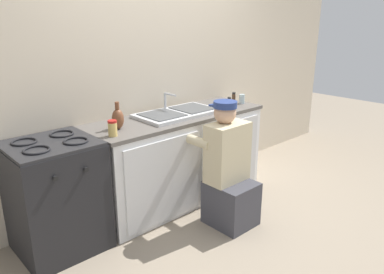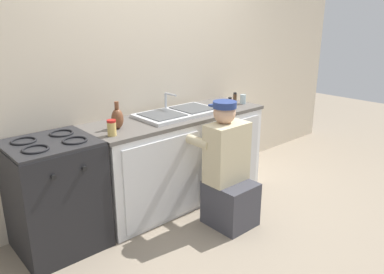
{
  "view_description": "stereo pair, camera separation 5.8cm",
  "coord_description": "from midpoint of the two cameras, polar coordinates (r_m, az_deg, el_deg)",
  "views": [
    {
      "loc": [
        -2.24,
        -2.34,
        1.78
      ],
      "look_at": [
        0.0,
        0.1,
        0.7
      ],
      "focal_mm": 35.0,
      "sensor_mm": 36.0,
      "label": 1
    },
    {
      "loc": [
        -2.2,
        -2.37,
        1.78
      ],
      "look_at": [
        0.0,
        0.1,
        0.7
      ],
      "focal_mm": 35.0,
      "sensor_mm": 36.0,
      "label": 2
    }
  ],
  "objects": [
    {
      "name": "countertop",
      "position": [
        3.58,
        -2.64,
        3.16
      ],
      "size": [
        1.83,
        0.62,
        0.03
      ],
      "primitive_type": "cube",
      "color": "#5B5651",
      "rests_on": "counter_cabinet"
    },
    {
      "name": "ground_plane",
      "position": [
        3.7,
        0.61,
        -10.81
      ],
      "size": [
        12.0,
        12.0,
        0.0
      ],
      "primitive_type": "plane",
      "color": "gray"
    },
    {
      "name": "counter_cabinet",
      "position": [
        3.71,
        -2.45,
        -3.46
      ],
      "size": [
        1.79,
        0.62,
        0.85
      ],
      "color": "white",
      "rests_on": "ground_plane"
    },
    {
      "name": "plumber_person",
      "position": [
        3.29,
        5.07,
        -5.72
      ],
      "size": [
        0.42,
        0.61,
        1.1
      ],
      "color": "#3F3F47",
      "rests_on": "ground_plane"
    },
    {
      "name": "vase_decorative",
      "position": [
        3.16,
        -11.76,
        2.78
      ],
      "size": [
        0.1,
        0.1,
        0.23
      ],
      "color": "brown",
      "rests_on": "countertop"
    },
    {
      "name": "spice_bottle_pepper",
      "position": [
        4.13,
        5.97,
        6.05
      ],
      "size": [
        0.04,
        0.04,
        0.1
      ],
      "color": "#513823",
      "rests_on": "countertop"
    },
    {
      "name": "stove_range",
      "position": [
        3.13,
        -20.43,
        -8.46
      ],
      "size": [
        0.64,
        0.62,
        0.9
      ],
      "color": "black",
      "rests_on": "ground_plane"
    },
    {
      "name": "water_glass",
      "position": [
        4.06,
        7.2,
        5.77
      ],
      "size": [
        0.06,
        0.06,
        0.1
      ],
      "color": "#ADC6CC",
      "rests_on": "countertop"
    },
    {
      "name": "back_wall",
      "position": [
        3.78,
        -6.2,
        9.81
      ],
      "size": [
        6.0,
        0.1,
        2.5
      ],
      "primitive_type": "cube",
      "color": "beige",
      "rests_on": "ground_plane"
    },
    {
      "name": "sink_double_basin",
      "position": [
        3.57,
        -2.67,
        3.72
      ],
      "size": [
        0.8,
        0.44,
        0.19
      ],
      "color": "silver",
      "rests_on": "countertop"
    },
    {
      "name": "spice_bottle_red",
      "position": [
        3.88,
        5.24,
        5.29
      ],
      "size": [
        0.04,
        0.04,
        0.1
      ],
      "color": "red",
      "rests_on": "countertop"
    },
    {
      "name": "condiment_jar",
      "position": [
        2.99,
        -12.56,
        1.31
      ],
      "size": [
        0.07,
        0.07,
        0.13
      ],
      "color": "#DBB760",
      "rests_on": "countertop"
    }
  ]
}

